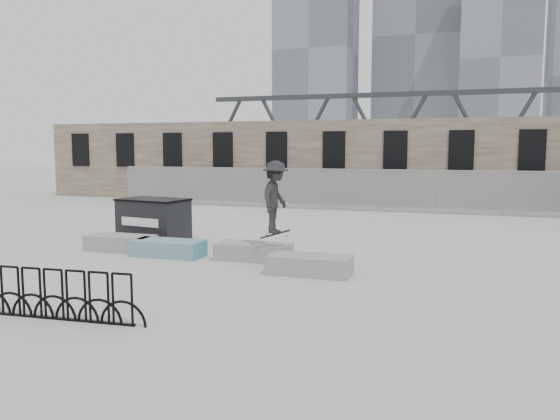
# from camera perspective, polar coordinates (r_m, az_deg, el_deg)

# --- Properties ---
(ground) EXTENTS (120.00, 120.00, 0.00)m
(ground) POSITION_cam_1_polar(r_m,az_deg,el_deg) (15.18, -6.71, -5.01)
(ground) COLOR #B5B4AF
(ground) RESTS_ON ground
(stone_wall) EXTENTS (36.00, 2.58, 4.50)m
(stone_wall) POSITION_cam_1_polar(r_m,az_deg,el_deg) (30.40, 6.16, 5.02)
(stone_wall) COLOR brown
(stone_wall) RESTS_ON ground
(chainlink_fence) EXTENTS (22.06, 0.06, 2.02)m
(chainlink_fence) POSITION_cam_1_polar(r_m,az_deg,el_deg) (26.82, 4.48, 2.24)
(chainlink_fence) COLOR gray
(chainlink_fence) RESTS_ON ground
(planter_far_left) EXTENTS (2.00, 0.90, 0.46)m
(planter_far_left) POSITION_cam_1_polar(r_m,az_deg,el_deg) (16.82, -16.31, -3.24)
(planter_far_left) COLOR gray
(planter_far_left) RESTS_ON ground
(planter_center_left) EXTENTS (2.00, 0.90, 0.46)m
(planter_center_left) POSITION_cam_1_polar(r_m,az_deg,el_deg) (15.62, -11.60, -3.85)
(planter_center_left) COLOR teal
(planter_center_left) RESTS_ON ground
(planter_center_right) EXTENTS (2.00, 0.90, 0.46)m
(planter_center_right) POSITION_cam_1_polar(r_m,az_deg,el_deg) (14.82, -2.76, -4.28)
(planter_center_right) COLOR gray
(planter_center_right) RESTS_ON ground
(planter_offset) EXTENTS (2.00, 0.90, 0.46)m
(planter_offset) POSITION_cam_1_polar(r_m,az_deg,el_deg) (13.17, 3.10, -5.65)
(planter_offset) COLOR gray
(planter_offset) RESTS_ON ground
(dumpster) EXTENTS (2.33, 1.65, 1.41)m
(dumpster) POSITION_cam_1_polar(r_m,az_deg,el_deg) (17.92, -13.07, -1.06)
(dumpster) COLOR black
(dumpster) RESTS_ON ground
(bike_rack) EXTENTS (3.59, 0.28, 0.90)m
(bike_rack) POSITION_cam_1_polar(r_m,az_deg,el_deg) (10.51, -22.57, -8.22)
(bike_rack) COLOR black
(bike_rack) RESTS_ON ground
(skyline_towers) EXTENTS (58.00, 28.00, 48.00)m
(skyline_towers) POSITION_cam_1_polar(r_m,az_deg,el_deg) (109.02, 14.48, 15.68)
(skyline_towers) COLOR slate
(skyline_towers) RESTS_ON ground
(truss_bridge) EXTENTS (70.00, 3.00, 9.80)m
(truss_bridge) POSITION_cam_1_polar(r_m,az_deg,el_deg) (68.62, 21.29, 6.99)
(truss_bridge) COLOR #2D3033
(truss_bridge) RESTS_ON ground
(skateboarder) EXTENTS (0.80, 1.23, 2.04)m
(skateboarder) POSITION_cam_1_polar(r_m,az_deg,el_deg) (14.13, -0.48, 1.36)
(skateboarder) COLOR black
(skateboarder) RESTS_ON ground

